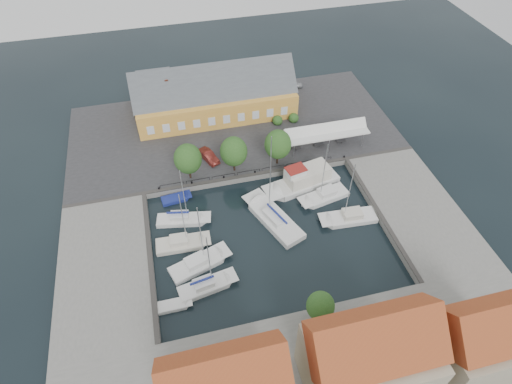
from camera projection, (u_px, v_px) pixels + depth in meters
ground at (266, 229)px, 60.60m from camera, size 140.00×140.00×0.00m
north_quay at (233, 130)px, 75.90m from camera, size 56.00×26.00×1.00m
west_quay at (106, 270)px, 55.12m from camera, size 12.00×24.00×1.00m
east_quay at (415, 208)px, 62.63m from camera, size 12.00×24.00×1.00m
south_bank at (317, 372)px, 45.94m from camera, size 56.00×14.00×1.00m
quay_edge_fittings at (258, 200)px, 63.08m from camera, size 56.00×24.72×0.40m
warehouse at (212, 97)px, 76.31m from camera, size 28.56×14.00×9.55m
tent_canopy at (326, 132)px, 70.24m from camera, size 14.00×4.00×2.83m
quay_trees at (234, 151)px, 64.95m from camera, size 18.20×4.20×6.30m
car_silver at (292, 85)px, 84.24m from camera, size 4.17×1.93×1.38m
car_red at (209, 156)px, 69.00m from camera, size 3.28×4.75×1.48m
center_sailboat at (274, 219)px, 61.38m from camera, size 7.16×11.60×15.14m
trawler at (304, 181)px, 66.01m from camera, size 12.65×6.07×5.00m
east_boat_a at (324, 197)px, 64.65m from camera, size 8.24×4.19×11.29m
east_boat_b at (349, 218)px, 61.61m from camera, size 8.58×3.29×11.46m
west_boat_a at (183, 220)px, 61.35m from camera, size 8.05×3.64×10.48m
west_boat_b at (182, 244)px, 58.33m from camera, size 7.64×2.92×10.37m
west_boat_c at (199, 264)px, 56.02m from camera, size 8.73×5.17×11.36m
west_boat_d at (207, 286)px, 53.63m from camera, size 7.89×3.60×10.36m
launch_sw at (174, 306)px, 51.93m from camera, size 4.26×1.62×0.98m
launch_nw at (176, 199)px, 64.53m from camera, size 4.70×2.28×0.88m
townhouses at (350, 367)px, 40.95m from camera, size 36.30×8.50×12.00m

